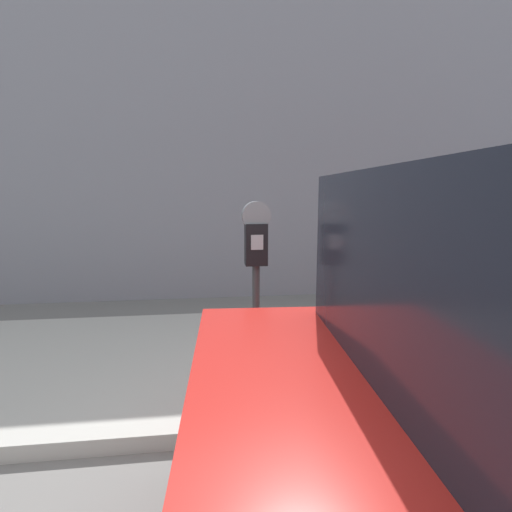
# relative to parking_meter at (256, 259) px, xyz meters

# --- Properties ---
(sidewalk) EXTENTS (24.00, 2.80, 0.13)m
(sidewalk) POSITION_rel_parking_meter_xyz_m (0.37, 1.04, -1.22)
(sidewalk) COLOR #ADAAA3
(sidewalk) RESTS_ON ground_plane
(building_facade) EXTENTS (24.00, 0.30, 5.27)m
(building_facade) POSITION_rel_parking_meter_xyz_m (0.37, 3.88, 1.35)
(building_facade) COLOR gray
(building_facade) RESTS_ON ground_plane
(parking_meter) EXTENTS (0.21, 0.13, 1.59)m
(parking_meter) POSITION_rel_parking_meter_xyz_m (0.00, 0.00, 0.00)
(parking_meter) COLOR #2D2D30
(parking_meter) RESTS_ON sidewalk
(fire_hydrant) EXTENTS (0.24, 0.24, 0.91)m
(fire_hydrant) POSITION_rel_parking_meter_xyz_m (2.23, 0.18, -0.70)
(fire_hydrant) COLOR red
(fire_hydrant) RESTS_ON sidewalk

